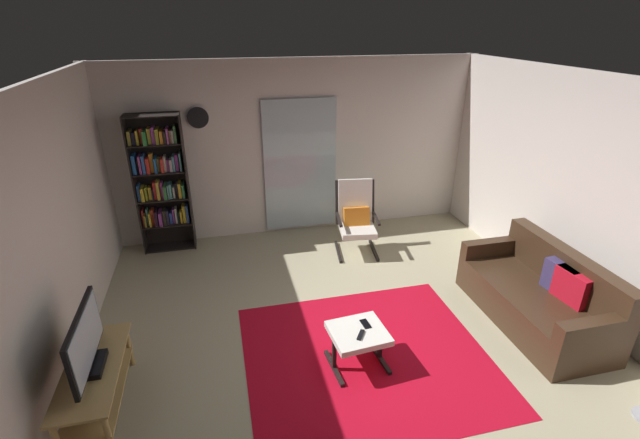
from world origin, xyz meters
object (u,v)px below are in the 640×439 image
at_px(bookshelf_near_tv, 161,180).
at_px(tv_remote, 361,335).
at_px(tv_stand, 96,384).
at_px(ottoman, 358,337).
at_px(leather_sofa, 539,297).
at_px(cell_phone, 365,324).
at_px(lounge_armchair, 356,215).
at_px(television, 86,344).
at_px(wall_clock, 198,118).

bearing_deg(bookshelf_near_tv, tv_remote, -57.59).
distance_m(tv_stand, ottoman, 2.31).
bearing_deg(leather_sofa, cell_phone, -176.37).
bearing_deg(ottoman, lounge_armchair, 72.86).
distance_m(lounge_armchair, cell_phone, 2.28).
distance_m(tv_stand, lounge_armchair, 3.79).
xyz_separation_m(television, leather_sofa, (4.46, 0.21, -0.41)).
height_order(leather_sofa, ottoman, leather_sofa).
bearing_deg(bookshelf_near_tv, leather_sofa, -34.05).
bearing_deg(lounge_armchair, wall_clock, 157.89).
bearing_deg(ottoman, television, -179.95).
height_order(tv_remote, wall_clock, wall_clock).
relative_size(television, lounge_armchair, 0.83).
xyz_separation_m(bookshelf_near_tv, leather_sofa, (4.09, -2.76, -0.74)).
height_order(television, cell_phone, television).
bearing_deg(wall_clock, ottoman, -66.60).
bearing_deg(television, cell_phone, 1.85).
distance_m(television, ottoman, 2.34).
distance_m(leather_sofa, tv_remote, 2.18).
bearing_deg(tv_stand, leather_sofa, 2.95).
bearing_deg(television, leather_sofa, 2.67).
height_order(ottoman, tv_remote, tv_remote).
distance_m(lounge_armchair, wall_clock, 2.57).
xyz_separation_m(tv_stand, bookshelf_near_tv, (0.38, 2.99, 0.74)).
bearing_deg(tv_stand, ottoman, 0.61).
distance_m(cell_phone, wall_clock, 3.65).
bearing_deg(leather_sofa, ottoman, -174.54).
bearing_deg(tv_remote, television, -148.47).
xyz_separation_m(bookshelf_near_tv, lounge_armchair, (2.63, -0.70, -0.51)).
xyz_separation_m(bookshelf_near_tv, wall_clock, (0.59, 0.13, 0.80)).
distance_m(bookshelf_near_tv, cell_phone, 3.59).
xyz_separation_m(tv_stand, tv_remote, (2.31, -0.05, 0.11)).
relative_size(tv_stand, bookshelf_near_tv, 0.58).
relative_size(ottoman, tv_remote, 3.88).
relative_size(tv_stand, leather_sofa, 0.64).
distance_m(television, leather_sofa, 4.49).
relative_size(tv_remote, cell_phone, 1.03).
xyz_separation_m(television, bookshelf_near_tv, (0.38, 2.97, 0.34)).
relative_size(lounge_armchair, cell_phone, 7.30).
distance_m(television, wall_clock, 3.45).
bearing_deg(bookshelf_near_tv, ottoman, -56.94).
height_order(ottoman, wall_clock, wall_clock).
relative_size(bookshelf_near_tv, wall_clock, 6.74).
height_order(tv_remote, cell_phone, tv_remote).
xyz_separation_m(tv_stand, leather_sofa, (4.47, 0.23, -0.00)).
distance_m(ottoman, wall_clock, 3.70).
bearing_deg(tv_remote, tv_stand, -147.91).
height_order(lounge_armchair, tv_remote, lounge_armchair).
bearing_deg(television, tv_stand, -95.55).
relative_size(television, bookshelf_near_tv, 0.43).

